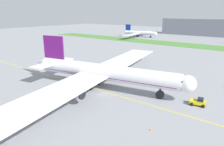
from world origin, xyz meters
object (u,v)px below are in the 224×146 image
ground_crew_wingwalker_port (23,118)px  parked_airliner_far_left (139,33)px  pushback_tug (198,102)px  traffic_cone_near_nose (150,129)px  airliner_foreground (101,72)px

ground_crew_wingwalker_port → parked_airliner_far_left: (-68.40, 168.70, 3.25)m
pushback_tug → traffic_cone_near_nose: 20.15m
airliner_foreground → traffic_cone_near_nose: (25.74, -13.70, -5.41)m
airliner_foreground → ground_crew_wingwalker_port: (0.12, -28.80, -4.72)m
pushback_tug → parked_airliner_far_left: (-98.50, 133.97, 3.18)m
traffic_cone_near_nose → ground_crew_wingwalker_port: bearing=-149.5°
airliner_foreground → pushback_tug: bearing=11.1°
pushback_tug → airliner_foreground: bearing=-168.9°
airliner_foreground → traffic_cone_near_nose: bearing=-28.0°
airliner_foreground → traffic_cone_near_nose: airliner_foreground is taller
traffic_cone_near_nose → parked_airliner_far_left: bearing=121.5°
airliner_foreground → pushback_tug: size_ratio=15.74×
pushback_tug → ground_crew_wingwalker_port: pushback_tug is taller
ground_crew_wingwalker_port → traffic_cone_near_nose: size_ratio=2.76×
parked_airliner_far_left → pushback_tug: bearing=-53.7°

